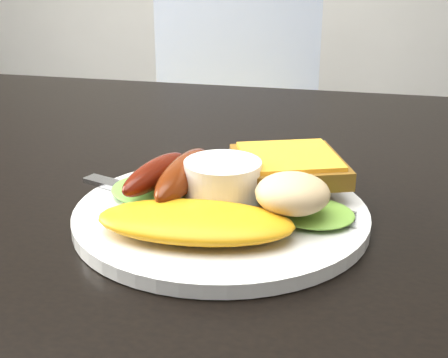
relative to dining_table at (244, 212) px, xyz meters
name	(u,v)px	position (x,y,z in m)	size (l,w,h in m)	color
dining_table	(244,212)	(0.00, 0.00, 0.00)	(1.20, 0.80, 0.04)	black
dining_chair	(221,135)	(-0.28, 1.10, -0.28)	(0.48, 0.48, 0.06)	tan
person	(326,102)	(0.03, 0.54, -0.03)	(0.50, 0.34, 1.40)	navy
plate	(221,215)	(-0.01, -0.07, 0.03)	(0.23, 0.23, 0.01)	white
lettuce_left	(161,189)	(-0.06, -0.05, 0.04)	(0.08, 0.07, 0.01)	#4A9A38
lettuce_right	(312,213)	(0.06, -0.07, 0.04)	(0.06, 0.06, 0.01)	#51A130
omelette	(195,222)	(-0.01, -0.12, 0.04)	(0.14, 0.07, 0.02)	#FD9E27
sausage_a	(155,173)	(-0.06, -0.06, 0.05)	(0.02, 0.09, 0.02)	#5F110D
sausage_b	(183,174)	(-0.04, -0.05, 0.05)	(0.03, 0.11, 0.03)	maroon
ramekin	(223,183)	(-0.01, -0.06, 0.05)	(0.06, 0.06, 0.03)	white
toast_a	(258,181)	(0.02, -0.02, 0.04)	(0.07, 0.07, 0.01)	brown
toast_b	(289,166)	(0.04, -0.02, 0.05)	(0.08, 0.08, 0.01)	#8C5317
potato_salad	(292,193)	(0.05, -0.08, 0.06)	(0.05, 0.05, 0.03)	beige
fork	(168,199)	(-0.05, -0.06, 0.03)	(0.17, 0.01, 0.00)	#ADAFB7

